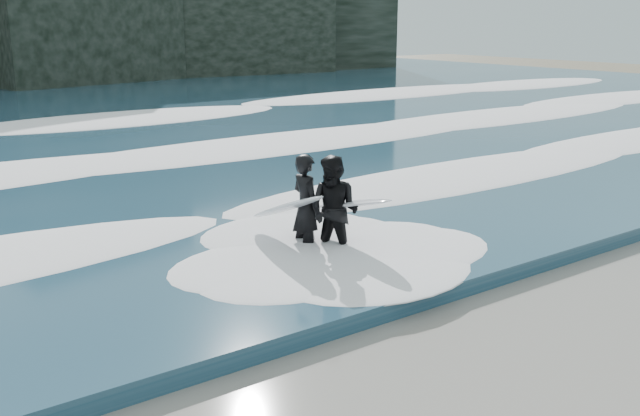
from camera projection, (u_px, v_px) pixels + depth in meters
The scene contains 5 objects.
foam_near at pixel (192, 212), 14.88m from camera, with size 60.00×3.20×0.20m, color white.
foam_mid at pixel (82, 159), 20.34m from camera, with size 60.00×4.00×0.24m, color white.
foam_far at pixel (5, 122), 27.36m from camera, with size 60.00×4.80×0.30m, color white.
surfer_left at pixel (302, 207), 12.99m from camera, with size 0.99×2.24×1.95m.
surfer_right at pixel (336, 210), 12.68m from camera, with size 1.25×2.06×1.99m.
Camera 1 is at (-6.29, -4.18, 4.31)m, focal length 40.00 mm.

